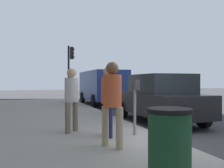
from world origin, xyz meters
TOP-DOWN VIEW (x-y plane):
  - ground_plane at (0.00, 0.00)m, footprint 80.00×80.00m
  - sidewalk_slab at (0.00, 3.00)m, footprint 28.00×6.00m
  - parking_meter at (0.32, 0.63)m, footprint 0.36×0.12m
  - pedestrian_at_meter at (0.35, 1.32)m, footprint 0.52×0.38m
  - pedestrian_bystander at (-0.64, 1.56)m, footprint 0.48×0.38m
  - parking_officer at (1.15, 2.11)m, footprint 0.43×0.40m
  - parked_sedan_near at (2.57, -1.35)m, footprint 4.43×2.02m
  - parked_van_far at (10.05, -1.35)m, footprint 5.23×2.17m
  - traffic_signal at (10.04, 0.72)m, footprint 0.24×0.44m
  - trash_bin at (-2.63, 1.45)m, footprint 0.59×0.59m

SIDE VIEW (x-z plane):
  - ground_plane at x=0.00m, z-range 0.00..0.00m
  - sidewalk_slab at x=0.00m, z-range 0.00..0.15m
  - trash_bin at x=-2.63m, z-range 0.15..1.16m
  - parked_sedan_near at x=2.57m, z-range 0.01..1.78m
  - parking_officer at x=1.15m, z-range 0.29..2.01m
  - pedestrian_at_meter at x=0.35m, z-range 0.30..2.03m
  - parking_meter at x=0.32m, z-range 0.46..1.87m
  - pedestrian_bystander at x=-0.64m, z-range 0.31..2.07m
  - parked_van_far at x=10.05m, z-range 0.17..2.35m
  - traffic_signal at x=10.04m, z-range 0.78..4.38m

